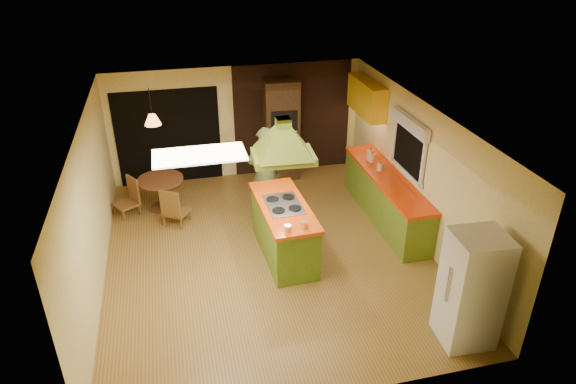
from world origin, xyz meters
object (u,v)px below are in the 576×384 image
object	(u,v)px
man	(265,174)
canister_large	(370,155)
refrigerator	(471,289)
dining_table	(161,188)
wall_oven	(282,129)
kitchen_island	(284,229)

from	to	relation	value
man	canister_large	world-z (taller)	man
refrigerator	dining_table	size ratio (longest dim) A/B	1.87
wall_oven	dining_table	xyz separation A→B (m)	(-2.67, -0.94, -0.65)
refrigerator	wall_oven	bearing A→B (deg)	106.18
man	dining_table	size ratio (longest dim) A/B	2.09
man	refrigerator	bearing A→B (deg)	116.45
refrigerator	canister_large	world-z (taller)	refrigerator
man	wall_oven	size ratio (longest dim) A/B	0.84
kitchen_island	refrigerator	xyz separation A→B (m)	(1.96, -2.59, 0.35)
man	canister_large	bearing A→B (deg)	-176.47
wall_oven	canister_large	bearing A→B (deg)	-42.98
kitchen_island	canister_large	bearing A→B (deg)	32.61
man	wall_oven	bearing A→B (deg)	-113.15
wall_oven	canister_large	xyz separation A→B (m)	(1.47, -1.57, -0.09)
kitchen_island	dining_table	world-z (taller)	kitchen_island
man	canister_large	xyz separation A→B (m)	(2.18, 0.16, 0.09)
refrigerator	dining_table	world-z (taller)	refrigerator
dining_table	canister_large	bearing A→B (deg)	-8.66
kitchen_island	man	size ratio (longest dim) A/B	1.06
man	wall_oven	xyz separation A→B (m)	(0.71, 1.73, 0.18)
kitchen_island	refrigerator	distance (m)	3.27
man	dining_table	world-z (taller)	man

